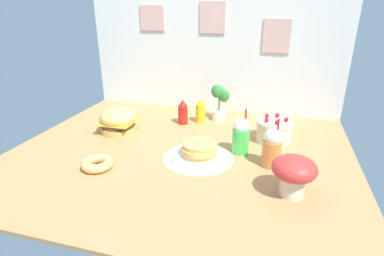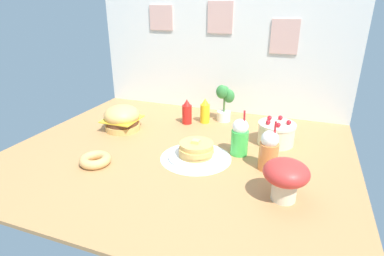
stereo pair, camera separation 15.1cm
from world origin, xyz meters
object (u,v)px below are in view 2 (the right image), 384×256
layer_cake (276,133)px  mushroom_stool (286,176)px  orange_float_cup (269,150)px  pancake_stack (196,151)px  donut_pink_glaze (95,160)px  mustard_bottle (205,111)px  potted_plant (224,102)px  cream_soda_cup (240,137)px  ketchup_bottle (187,112)px  burger (122,118)px

layer_cake → mushroom_stool: mushroom_stool is taller
orange_float_cup → pancake_stack: bearing=-177.1°
donut_pink_glaze → orange_float_cup: bearing=17.5°
layer_cake → mustard_bottle: 0.60m
pancake_stack → potted_plant: (-0.01, 0.68, 0.11)m
mustard_bottle → potted_plant: (0.13, 0.09, 0.07)m
pancake_stack → cream_soda_cup: size_ratio=1.13×
potted_plant → ketchup_bottle: bearing=-148.0°
mushroom_stool → mustard_bottle: bearing=128.6°
orange_float_cup → cream_soda_cup: bearing=146.8°
cream_soda_cup → orange_float_cup: 0.23m
mustard_bottle → cream_soda_cup: size_ratio=0.67×
burger → orange_float_cup: size_ratio=0.88×
layer_cake → potted_plant: 0.53m
burger → pancake_stack: bearing=-19.8°
layer_cake → orange_float_cup: size_ratio=0.83×
mushroom_stool → donut_pink_glaze: bearing=-178.6°
burger → orange_float_cup: 1.10m
layer_cake → cream_soda_cup: cream_soda_cup is taller
pancake_stack → cream_soda_cup: 0.28m
potted_plant → mushroom_stool: bearing=-59.7°
pancake_stack → donut_pink_glaze: size_ratio=1.83×
pancake_stack → cream_soda_cup: cream_soda_cup is taller
burger → donut_pink_glaze: burger is taller
burger → potted_plant: (0.65, 0.44, 0.07)m
layer_cake → mustard_bottle: (-0.56, 0.21, 0.01)m
potted_plant → mushroom_stool: size_ratio=1.39×
burger → ketchup_bottle: bearing=35.6°
potted_plant → mushroom_stool: potted_plant is taller
layer_cake → mushroom_stool: bearing=-80.2°
mustard_bottle → mushroom_stool: (0.67, -0.84, 0.04)m
layer_cake → mustard_bottle: size_ratio=1.25×
donut_pink_glaze → mustard_bottle: bearing=66.4°
mustard_bottle → cream_soda_cup: cream_soda_cup is taller
cream_soda_cup → ketchup_bottle: bearing=142.6°
mustard_bottle → mushroom_stool: 1.08m
cream_soda_cup → mushroom_stool: (0.30, -0.39, 0.01)m
layer_cake → orange_float_cup: bearing=-90.6°
pancake_stack → mustard_bottle: mustard_bottle is taller
pancake_stack → layer_cake: size_ratio=1.36×
layer_cake → potted_plant: (-0.43, 0.30, 0.08)m
layer_cake → donut_pink_glaze: layer_cake is taller
mushroom_stool → pancake_stack: bearing=154.9°
pancake_stack → potted_plant: bearing=90.9°
ketchup_bottle → orange_float_cup: bearing=-36.3°
layer_cake → donut_pink_glaze: size_ratio=1.34×
donut_pink_glaze → mushroom_stool: mushroom_stool is taller
ketchup_bottle → mushroom_stool: 1.11m
orange_float_cup → donut_pink_glaze: size_ratio=1.61×
layer_cake → potted_plant: size_ratio=0.82×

